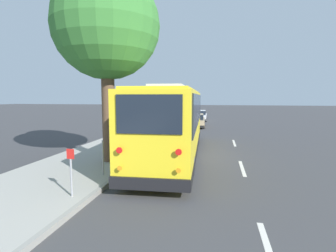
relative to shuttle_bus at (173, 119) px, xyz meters
name	(u,v)px	position (x,y,z in m)	size (l,w,h in m)	color
ground_plane	(189,156)	(0.13, -0.75, -1.83)	(160.00, 160.00, 0.00)	#3D3D3F
sidewalk_slab	(109,151)	(0.13, 3.48, -1.76)	(80.00, 4.08, 0.15)	#A3A099
curb_strip	(147,153)	(0.13, 1.37, -1.76)	(80.00, 0.14, 0.15)	gray
shuttle_bus	(173,119)	(0.00, 0.00, 0.00)	(11.45, 3.10, 3.42)	yellow
parked_sedan_tan	(196,121)	(13.03, 0.04, -1.25)	(4.61, 1.97, 1.26)	tan
parked_sedan_white	(200,116)	(19.51, 0.11, -1.24)	(4.35, 1.79, 1.28)	silver
street_tree	(107,20)	(-1.94, 2.47, 4.30)	(4.44, 4.44, 8.60)	brown
sign_post_near	(71,172)	(-6.14, 1.82, -0.98)	(0.06, 0.22, 1.35)	gray
sign_post_far	(103,158)	(-4.09, 1.82, -1.05)	(0.06, 0.06, 1.26)	gray
lane_stripe_mid	(242,168)	(-1.66, -3.18, -1.83)	(2.40, 0.14, 0.01)	silver
lane_stripe_ahead	(234,143)	(4.34, -3.18, -1.83)	(2.40, 0.14, 0.01)	silver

